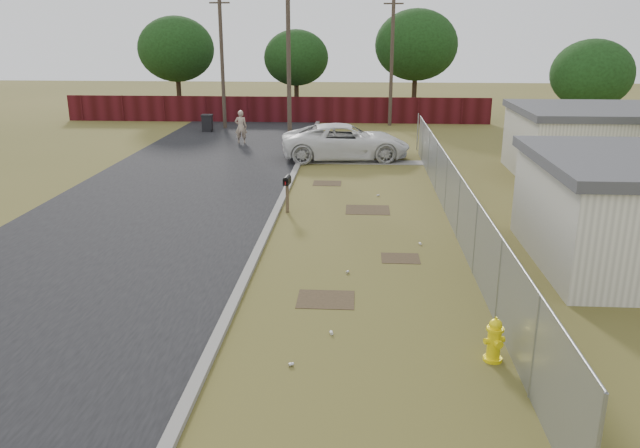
# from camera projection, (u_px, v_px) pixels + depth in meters

# --- Properties ---
(ground) EXTENTS (120.00, 120.00, 0.00)m
(ground) POSITION_uv_depth(u_px,v_px,m) (359.00, 236.00, 20.01)
(ground) COLOR olive
(ground) RESTS_ON ground
(street) EXTENTS (15.10, 60.00, 0.12)m
(street) POSITION_uv_depth(u_px,v_px,m) (210.00, 176.00, 28.08)
(street) COLOR black
(street) RESTS_ON ground
(chainlink_fence) EXTENTS (0.10, 27.06, 2.02)m
(chainlink_fence) POSITION_uv_depth(u_px,v_px,m) (454.00, 205.00, 20.56)
(chainlink_fence) COLOR gray
(chainlink_fence) RESTS_ON ground
(privacy_fence) EXTENTS (30.00, 0.12, 1.80)m
(privacy_fence) POSITION_uv_depth(u_px,v_px,m) (275.00, 110.00, 43.91)
(privacy_fence) COLOR #460F14
(privacy_fence) RESTS_ON ground
(utility_poles) EXTENTS (12.60, 8.24, 9.00)m
(utility_poles) POSITION_uv_depth(u_px,v_px,m) (302.00, 57.00, 38.50)
(utility_poles) COLOR #483C30
(utility_poles) RESTS_ON ground
(houses) EXTENTS (9.30, 17.24, 3.10)m
(houses) POSITION_uv_depth(u_px,v_px,m) (636.00, 171.00, 21.94)
(houses) COLOR silver
(houses) RESTS_ON ground
(horizon_trees) EXTENTS (33.32, 31.94, 7.78)m
(horizon_trees) POSITION_uv_depth(u_px,v_px,m) (375.00, 56.00, 41.00)
(horizon_trees) COLOR #362718
(horizon_trees) RESTS_ON ground
(fire_hydrant) EXTENTS (0.48, 0.48, 0.95)m
(fire_hydrant) POSITION_uv_depth(u_px,v_px,m) (494.00, 340.00, 12.37)
(fire_hydrant) COLOR yellow
(fire_hydrant) RESTS_ON ground
(mailbox) EXTENTS (0.25, 0.59, 1.35)m
(mailbox) POSITION_uv_depth(u_px,v_px,m) (287.00, 184.00, 22.23)
(mailbox) COLOR brown
(mailbox) RESTS_ON ground
(pickup_truck) EXTENTS (6.72, 3.70, 1.78)m
(pickup_truck) POSITION_uv_depth(u_px,v_px,m) (346.00, 142.00, 31.51)
(pickup_truck) COLOR white
(pickup_truck) RESTS_ON ground
(pedestrian) EXTENTS (0.73, 0.51, 1.91)m
(pedestrian) POSITION_uv_depth(u_px,v_px,m) (241.00, 127.00, 35.77)
(pedestrian) COLOR tan
(pedestrian) RESTS_ON ground
(trash_bin) EXTENTS (0.74, 0.77, 1.08)m
(trash_bin) POSITION_uv_depth(u_px,v_px,m) (207.00, 123.00, 40.12)
(trash_bin) COLOR black
(trash_bin) RESTS_ON ground
(scattered_litter) EXTENTS (3.30, 13.30, 0.07)m
(scattered_litter) POSITION_uv_depth(u_px,v_px,m) (362.00, 266.00, 17.32)
(scattered_litter) COLOR beige
(scattered_litter) RESTS_ON ground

